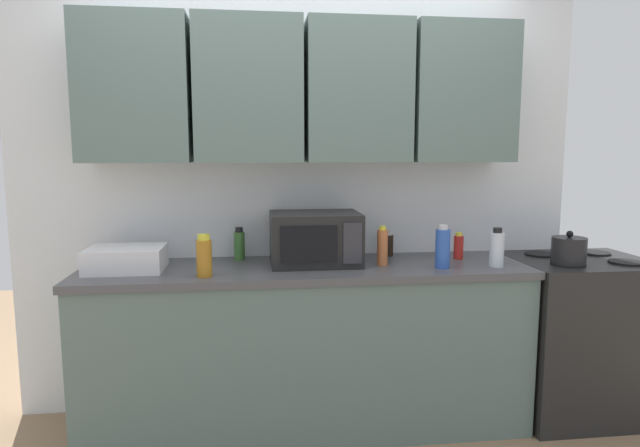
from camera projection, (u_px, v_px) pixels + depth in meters
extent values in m
cube|color=white|center=(301.00, 187.00, 3.16)|extent=(3.24, 0.06, 2.60)
cube|color=slate|center=(135.00, 90.00, 2.80)|extent=(0.56, 0.33, 0.75)
cube|color=slate|center=(249.00, 92.00, 2.88)|extent=(0.56, 0.33, 0.75)
cube|color=slate|center=(357.00, 93.00, 2.95)|extent=(0.56, 0.33, 0.75)
cube|color=slate|center=(459.00, 94.00, 3.02)|extent=(0.56, 0.33, 0.75)
cube|color=slate|center=(307.00, 350.00, 2.95)|extent=(2.34, 0.60, 0.86)
cube|color=#4C4C51|center=(307.00, 269.00, 2.89)|extent=(2.37, 0.63, 0.04)
cube|color=black|center=(577.00, 335.00, 3.12)|extent=(0.76, 0.64, 0.90)
cylinder|color=black|center=(568.00, 264.00, 2.90)|extent=(0.18, 0.18, 0.01)
cylinder|color=black|center=(626.00, 262.00, 2.95)|extent=(0.18, 0.18, 0.01)
cylinder|color=black|center=(541.00, 254.00, 3.18)|extent=(0.18, 0.18, 0.01)
cylinder|color=black|center=(594.00, 253.00, 3.22)|extent=(0.18, 0.18, 0.01)
cylinder|color=black|center=(569.00, 250.00, 2.89)|extent=(0.18, 0.18, 0.14)
sphere|color=black|center=(570.00, 234.00, 2.88)|extent=(0.04, 0.04, 0.04)
cube|color=black|center=(315.00, 238.00, 2.93)|extent=(0.48, 0.36, 0.28)
cube|color=black|center=(310.00, 244.00, 2.74)|extent=(0.29, 0.01, 0.18)
cube|color=#2D2D33|center=(352.00, 243.00, 2.76)|extent=(0.10, 0.01, 0.21)
cube|color=silver|center=(126.00, 259.00, 2.77)|extent=(0.38, 0.30, 0.12)
cylinder|color=#AD701E|center=(204.00, 258.00, 2.62)|extent=(0.08, 0.08, 0.18)
cylinder|color=yellow|center=(204.00, 237.00, 2.61)|extent=(0.06, 0.06, 0.03)
cylinder|color=silver|center=(497.00, 250.00, 2.86)|extent=(0.08, 0.08, 0.18)
cylinder|color=black|center=(498.00, 230.00, 2.85)|extent=(0.05, 0.05, 0.03)
cylinder|color=black|center=(389.00, 246.00, 3.15)|extent=(0.05, 0.05, 0.12)
cylinder|color=silver|center=(389.00, 233.00, 3.14)|extent=(0.03, 0.03, 0.02)
cylinder|color=red|center=(459.00, 247.00, 3.07)|extent=(0.05, 0.05, 0.13)
cylinder|color=yellow|center=(459.00, 234.00, 3.06)|extent=(0.04, 0.04, 0.02)
cylinder|color=#2D56B7|center=(443.00, 249.00, 2.82)|extent=(0.08, 0.08, 0.20)
cylinder|color=silver|center=(443.00, 227.00, 2.81)|extent=(0.05, 0.05, 0.02)
cylinder|color=#386B2D|center=(239.00, 246.00, 3.03)|extent=(0.06, 0.06, 0.16)
cylinder|color=black|center=(239.00, 230.00, 3.02)|extent=(0.04, 0.04, 0.03)
cylinder|color=#BC6638|center=(382.00, 248.00, 2.89)|extent=(0.06, 0.06, 0.19)
cylinder|color=yellow|center=(383.00, 228.00, 2.88)|extent=(0.04, 0.04, 0.02)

